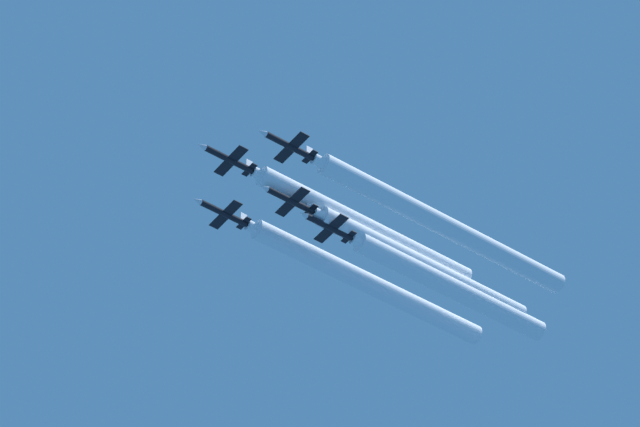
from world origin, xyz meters
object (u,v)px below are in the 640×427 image
at_px(jet_left_wingman, 288,145).
at_px(jet_right_wingman, 222,212).
at_px(jet_slot, 289,200).
at_px(jet_high_trail, 328,226).
at_px(jet_lead, 227,158).

relative_size(jet_left_wingman, jet_right_wingman, 1.00).
bearing_deg(jet_slot, jet_right_wingman, 32.89).
xyz_separation_m(jet_slot, jet_high_trail, (0.01, -9.48, -2.01)).
xyz_separation_m(jet_lead, jet_slot, (-0.62, -14.36, -3.55)).
height_order(jet_lead, jet_left_wingman, jet_lead).
height_order(jet_lead, jet_slot, jet_lead).
distance_m(jet_left_wingman, jet_slot, 13.74).
height_order(jet_lead, jet_right_wingman, jet_lead).
distance_m(jet_slot, jet_high_trail, 9.69).
bearing_deg(jet_lead, jet_left_wingman, -151.63).
distance_m(jet_left_wingman, jet_high_trail, 21.02).
relative_size(jet_left_wingman, jet_high_trail, 1.00).
relative_size(jet_lead, jet_left_wingman, 1.00).
relative_size(jet_lead, jet_high_trail, 1.00).
height_order(jet_left_wingman, jet_right_wingman, jet_right_wingman).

